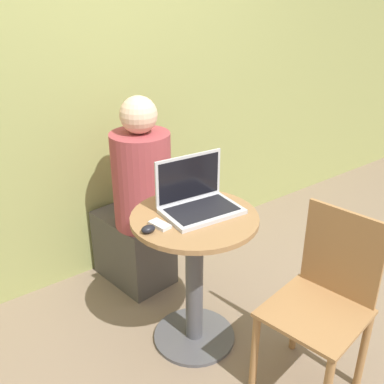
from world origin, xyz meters
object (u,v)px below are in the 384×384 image
(cell_phone, at_px, (160,225))
(chair_empty, at_px, (323,303))
(person_seated, at_px, (138,211))
(laptop, at_px, (197,199))

(cell_phone, height_order, chair_empty, chair_empty)
(chair_empty, xyz_separation_m, person_seated, (-0.25, 1.18, 0.05))
(person_seated, bearing_deg, chair_empty, -78.15)
(laptop, relative_size, cell_phone, 3.47)
(laptop, xyz_separation_m, person_seated, (-0.01, 0.57, -0.30))
(laptop, height_order, chair_empty, laptop)
(cell_phone, distance_m, person_seated, 0.69)
(cell_phone, bearing_deg, chair_empty, -50.69)
(chair_empty, bearing_deg, laptop, 111.52)
(chair_empty, bearing_deg, cell_phone, 129.31)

